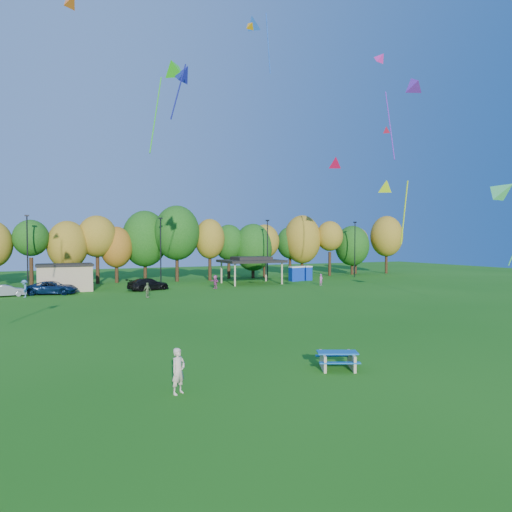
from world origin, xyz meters
name	(u,v)px	position (x,y,z in m)	size (l,w,h in m)	color
ground	(299,355)	(0.00, 0.00, 0.00)	(160.00, 160.00, 0.00)	#19600F
tree_line	(130,241)	(-1.03, 45.51, 5.91)	(93.57, 10.55, 11.15)	black
lamp_posts	(161,249)	(2.00, 40.00, 4.90)	(64.50, 0.25, 9.09)	black
utility_building	(65,277)	(-10.00, 38.00, 1.64)	(6.30, 4.30, 3.25)	tan
pavilion	(251,261)	(14.00, 37.00, 3.23)	(8.20, 6.20, 3.77)	tan
porta_potties	(300,273)	(22.53, 38.08, 1.10)	(3.75, 1.63, 2.18)	#0C2FA5
picnic_table	(337,359)	(0.27, -3.09, 0.47)	(2.36, 2.21, 0.82)	tan
kite_flyer	(178,371)	(-7.47, -3.34, 0.91)	(0.66, 0.44, 1.82)	beige
car_b	(6,291)	(-15.93, 34.78, 0.63)	(1.34, 3.83, 1.26)	gray
car_c	(52,288)	(-11.40, 34.95, 0.74)	(2.46, 5.33, 1.48)	#0B2045
car_d	(148,284)	(-0.80, 34.60, 0.74)	(2.08, 5.12, 1.49)	black
far_person_0	(24,289)	(-14.15, 33.26, 0.93)	(1.20, 0.69, 1.86)	teal
far_person_1	(321,280)	(21.48, 30.82, 0.77)	(0.56, 0.37, 1.54)	#B6569D
far_person_3	(147,290)	(-2.38, 27.50, 0.80)	(0.94, 0.39, 1.60)	#788F57
far_person_4	(215,282)	(7.15, 32.82, 0.87)	(1.61, 0.51, 1.74)	#AC4881
kite_0	(71,0)	(-9.55, 25.76, 28.46)	(2.14, 2.27, 1.85)	#CF5817
kite_1	(386,186)	(12.12, 7.34, 10.32)	(2.10, 3.13, 5.43)	#D5FA1A
kite_3	(335,161)	(7.10, 7.01, 11.81)	(1.54, 1.68, 1.38)	#CC0B3C
kite_4	(253,22)	(8.93, 25.24, 29.90)	(3.19, 3.64, 6.66)	blue
kite_5	(249,25)	(7.01, 22.05, 27.85)	(1.07, 1.38, 1.30)	orange
kite_7	(413,84)	(20.71, 13.58, 21.33)	(2.75, 5.08, 8.61)	purple
kite_9	(176,70)	(-2.84, 13.86, 19.14)	(3.31, 4.16, 7.59)	green
kite_10	(504,190)	(23.52, 5.65, 10.35)	(2.29, 4.69, 7.73)	#48CC65
kite_13	(184,73)	(-2.52, 12.79, 18.56)	(2.27, 2.68, 4.58)	navy
kite_14	(377,58)	(18.06, 15.65, 24.09)	(1.45, 1.71, 1.55)	#ED2798
kite_15	(386,129)	(26.37, 23.83, 19.78)	(1.60, 1.61, 1.31)	red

